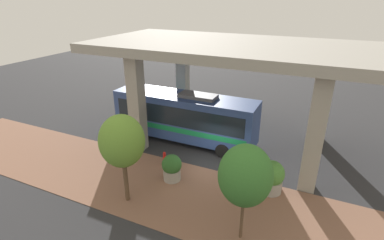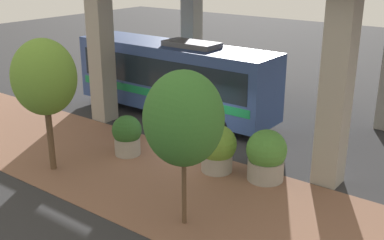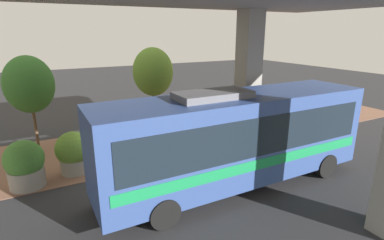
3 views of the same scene
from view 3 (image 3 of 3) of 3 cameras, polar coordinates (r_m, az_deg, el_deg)
ground_plane at (r=13.24m, az=-11.74°, el=-9.74°), size 80.00×80.00×0.00m
sidewalk_strip at (r=15.91m, az=-14.87°, el=-5.31°), size 6.00×40.00×0.02m
overpass at (r=8.13m, az=-5.86°, el=20.87°), size 9.40×19.35×7.32m
bus at (r=11.29m, az=8.43°, el=-2.88°), size 2.66×10.63×3.82m
fire_hydrant at (r=14.65m, az=-1.76°, el=-4.63°), size 0.40×0.19×0.98m
planter_front at (r=13.56m, az=-21.65°, el=-5.76°), size 1.44×1.44×1.80m
planter_middle at (r=13.11m, az=-29.24°, el=-7.42°), size 1.44×1.44×1.89m
planter_back at (r=15.15m, az=-7.97°, el=-2.67°), size 1.18×1.18×1.64m
street_tree_near at (r=16.41m, az=-28.62°, el=5.94°), size 2.30×2.30×4.72m
street_tree_far at (r=17.42m, az=-7.44°, el=9.01°), size 2.29×2.29×4.93m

